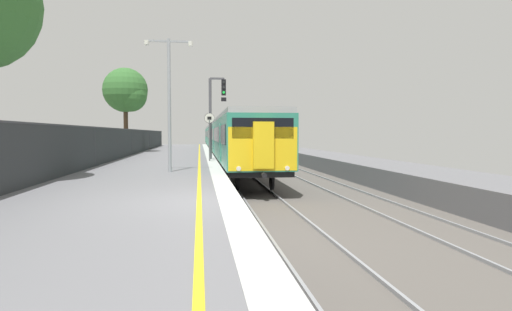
% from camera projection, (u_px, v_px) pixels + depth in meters
% --- Properties ---
extents(ground, '(17.40, 110.00, 1.21)m').
position_uv_depth(ground, '(320.00, 223.00, 10.76)').
color(ground, slate).
extents(commuter_train_at_platform, '(2.83, 63.23, 3.81)m').
position_uv_depth(commuter_train_at_platform, '(222.00, 137.00, 47.70)').
color(commuter_train_at_platform, '#2D846B').
rests_on(commuter_train_at_platform, ground).
extents(signal_gantry, '(1.10, 0.24, 5.13)m').
position_uv_depth(signal_gantry, '(214.00, 108.00, 27.22)').
color(signal_gantry, '#47474C').
rests_on(signal_gantry, ground).
extents(speed_limit_sign, '(0.59, 0.08, 2.81)m').
position_uv_depth(speed_limit_sign, '(209.00, 131.00, 25.23)').
color(speed_limit_sign, '#59595B').
rests_on(speed_limit_sign, ground).
extents(platform_lamp_mid, '(2.00, 0.20, 5.56)m').
position_uv_depth(platform_lamp_mid, '(169.00, 94.00, 18.12)').
color(platform_lamp_mid, '#93999E').
rests_on(platform_lamp_mid, ground).
extents(background_tree_left, '(3.83, 3.83, 7.29)m').
position_uv_depth(background_tree_left, '(127.00, 92.00, 37.31)').
color(background_tree_left, '#473323').
rests_on(background_tree_left, ground).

